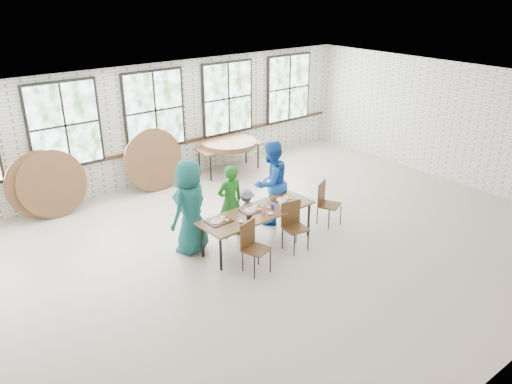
# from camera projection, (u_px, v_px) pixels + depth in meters

# --- Properties ---
(room) EXTENTS (12.00, 12.00, 12.00)m
(room) POSITION_uv_depth(u_px,v_px,m) (155.00, 112.00, 12.25)
(room) COLOR #B2A48D
(room) RESTS_ON ground
(dining_table) EXTENTS (2.43, 0.90, 0.74)m
(dining_table) POSITION_uv_depth(u_px,v_px,m) (258.00, 214.00, 9.58)
(dining_table) COLOR brown
(dining_table) RESTS_ON ground
(chair_near_left) EXTENTS (0.52, 0.51, 0.95)m
(chair_near_left) POSITION_uv_depth(u_px,v_px,m) (252.00, 243.00, 8.80)
(chair_near_left) COLOR #4E321A
(chair_near_left) RESTS_ON ground
(chair_near_right) EXTENTS (0.48, 0.47, 0.95)m
(chair_near_right) POSITION_uv_depth(u_px,v_px,m) (293.00, 221.00, 9.57)
(chair_near_right) COLOR #4E321A
(chair_near_right) RESTS_ON ground
(chair_spare) EXTENTS (0.56, 0.55, 0.95)m
(chair_spare) POSITION_uv_depth(u_px,v_px,m) (325.00, 200.00, 10.51)
(chair_spare) COLOR #4E321A
(chair_spare) RESTS_ON ground
(adult_teal) EXTENTS (1.05, 0.88, 1.83)m
(adult_teal) POSITION_uv_depth(u_px,v_px,m) (190.00, 207.00, 9.33)
(adult_teal) COLOR #174C58
(adult_teal) RESTS_ON ground
(adult_green) EXTENTS (0.59, 0.41, 1.53)m
(adult_green) POSITION_uv_depth(u_px,v_px,m) (230.00, 202.00, 9.91)
(adult_green) COLOR #1B621A
(adult_green) RESTS_ON ground
(toddler) EXTENTS (0.62, 0.38, 0.92)m
(toddler) POSITION_uv_depth(u_px,v_px,m) (246.00, 210.00, 10.25)
(toddler) COLOR #18133C
(toddler) RESTS_ON ground
(adult_blue) EXTENTS (0.96, 0.79, 1.81)m
(adult_blue) POSITION_uv_depth(u_px,v_px,m) (271.00, 183.00, 10.45)
(adult_blue) COLOR #174AA6
(adult_blue) RESTS_ON ground
(storage_table) EXTENTS (1.82, 0.79, 0.74)m
(storage_table) POSITION_uv_depth(u_px,v_px,m) (229.00, 147.00, 13.37)
(storage_table) COLOR brown
(storage_table) RESTS_ON ground
(tabletop_clutter) EXTENTS (2.02, 0.57, 0.11)m
(tabletop_clutter) POSITION_uv_depth(u_px,v_px,m) (263.00, 209.00, 9.58)
(tabletop_clutter) COLOR black
(tabletop_clutter) RESTS_ON dining_table
(round_tops_stacked) EXTENTS (1.50, 1.50, 0.13)m
(round_tops_stacked) POSITION_uv_depth(u_px,v_px,m) (229.00, 143.00, 13.32)
(round_tops_stacked) COLOR brown
(round_tops_stacked) RESTS_ON storage_table
(round_tops_leaning) EXTENTS (4.22, 0.46, 1.49)m
(round_tops_leaning) POSITION_uv_depth(u_px,v_px,m) (104.00, 171.00, 11.56)
(round_tops_leaning) COLOR brown
(round_tops_leaning) RESTS_ON ground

